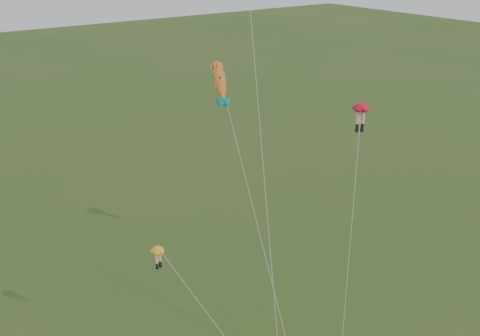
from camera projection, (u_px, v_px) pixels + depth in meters
legs_kite_red_mid at (361, 115)px, 36.79m from camera, size 6.59×6.12×14.64m
legs_kite_yellow at (165, 261)px, 31.57m from camera, size 3.75×9.00×8.25m
fish_kite at (220, 81)px, 34.78m from camera, size 1.98×10.92×17.87m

